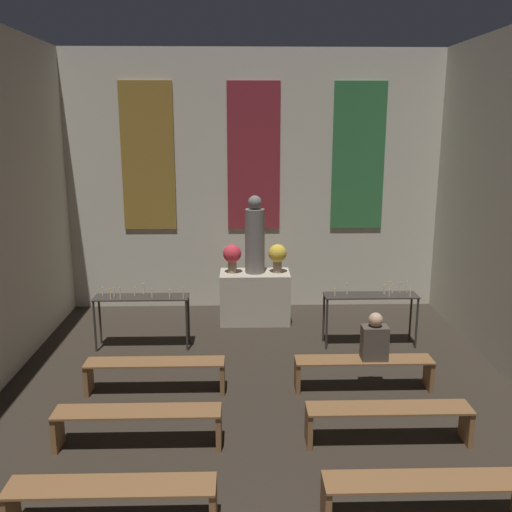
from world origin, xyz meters
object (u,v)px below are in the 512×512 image
object	(u,v)px
pew_second_left	(112,497)
candle_rack_left	(142,303)
pew_second_right	(426,492)
pew_back_right	(364,367)
pew_third_right	(388,417)
candle_rack_right	(371,301)
altar	(255,297)
pew_third_left	(138,420)
flower_vase_left	(232,255)
person_seated	(375,339)
statue	(255,238)
pew_back_left	(155,370)
flower_vase_right	(278,255)

from	to	relation	value
pew_second_left	candle_rack_left	bearing A→B (deg)	95.81
pew_second_right	pew_back_right	xyz separation A→B (m)	(0.00, 2.76, 0.00)
pew_second_left	pew_third_right	xyz separation A→B (m)	(2.91, 1.38, 0.00)
candle_rack_left	candle_rack_right	bearing A→B (deg)	0.04
altar	pew_third_left	xyz separation A→B (m)	(-1.46, -4.25, -0.14)
candle_rack_right	pew_back_right	distance (m)	1.77
candle_rack_right	pew_second_right	distance (m)	4.45
flower_vase_left	pew_third_right	bearing A→B (deg)	-66.18
pew_third_left	pew_third_right	bearing A→B (deg)	0.00
candle_rack_right	pew_back_right	size ratio (longest dim) A/B	0.81
candle_rack_right	altar	bearing A→B (deg)	147.44
candle_rack_left	pew_second_right	bearing A→B (deg)	-52.67
pew_second_right	person_seated	distance (m)	2.79
altar	person_seated	size ratio (longest dim) A/B	1.91
pew_third_left	pew_back_right	world-z (taller)	same
statue	pew_back_left	distance (m)	3.46
flower_vase_right	person_seated	size ratio (longest dim) A/B	0.79
pew_second_left	pew_back_right	xyz separation A→B (m)	(2.91, 2.76, 0.00)
statue	flower_vase_right	size ratio (longest dim) A/B	2.70
person_seated	candle_rack_left	bearing A→B (deg)	154.77
statue	pew_second_left	distance (m)	5.95
candle_rack_right	pew_second_left	bearing A→B (deg)	-127.36
statue	pew_second_left	bearing A→B (deg)	-104.50
pew_third_left	pew_back_right	distance (m)	3.22
flower_vase_left	candle_rack_left	world-z (taller)	flower_vase_left
candle_rack_left	pew_second_right	xyz separation A→B (m)	(3.36, -4.41, -0.43)
pew_third_right	person_seated	world-z (taller)	person_seated
statue	pew_second_left	world-z (taller)	statue
pew_third_right	pew_second_right	bearing A→B (deg)	-90.00
altar	candle_rack_left	distance (m)	2.28
altar	pew_third_right	bearing A→B (deg)	-71.09
pew_back_left	pew_third_right	bearing A→B (deg)	-25.35
flower_vase_left	candle_rack_right	world-z (taller)	flower_vase_left
flower_vase_right	pew_third_right	xyz separation A→B (m)	(1.04, -4.25, -0.95)
pew_second_right	person_seated	xyz separation A→B (m)	(0.14, 2.76, 0.42)
pew_second_right	pew_third_left	distance (m)	3.22
altar	pew_second_right	bearing A→B (deg)	-75.50
pew_back_left	pew_back_right	distance (m)	2.91
candle_rack_right	person_seated	xyz separation A→B (m)	(-0.32, -1.65, -0.01)
pew_third_left	pew_third_right	world-z (taller)	same
candle_rack_right	flower_vase_right	bearing A→B (deg)	140.69
pew_back_right	pew_third_left	bearing A→B (deg)	-154.65
altar	flower_vase_left	xyz separation A→B (m)	(-0.42, 0.00, 0.81)
person_seated	pew_second_right	bearing A→B (deg)	-92.83
pew_third_right	altar	bearing A→B (deg)	108.91
altar	pew_back_left	size ratio (longest dim) A/B	0.67
altar	pew_third_left	size ratio (longest dim) A/B	0.67
pew_third_left	candle_rack_left	bearing A→B (deg)	98.42
candle_rack_left	pew_back_left	distance (m)	1.76
flower_vase_left	pew_back_left	xyz separation A→B (m)	(-1.04, -2.87, -0.95)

